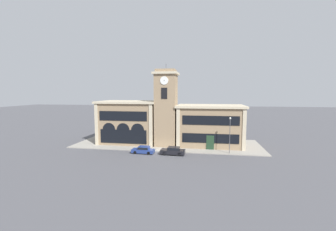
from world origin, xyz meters
The scene contains 8 objects.
ground_plane centered at (0.00, 0.00, 0.00)m, with size 300.00×300.00×0.00m, color #4C4C51.
sidewalk_kerb centered at (0.00, 6.83, 0.07)m, with size 40.01×13.66×0.15m.
clock_tower centered at (0.00, 5.20, 8.13)m, with size 5.07×5.07×17.37m.
town_hall_left_wing centered at (-8.80, 7.30, 4.78)m, with size 13.34×9.33×9.51m.
town_hall_right_wing centered at (9.24, 7.31, 4.39)m, with size 14.22×9.33×8.73m.
parked_car_near centered at (-3.20, -1.40, 0.70)m, with size 4.30×1.89×1.34m.
parked_car_mid centered at (2.45, -1.40, 0.76)m, with size 4.53×1.97×1.44m.
street_lamp centered at (12.72, 0.64, 4.48)m, with size 0.36×0.36×6.76m.
Camera 1 is at (8.07, -41.43, 11.44)m, focal length 24.00 mm.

